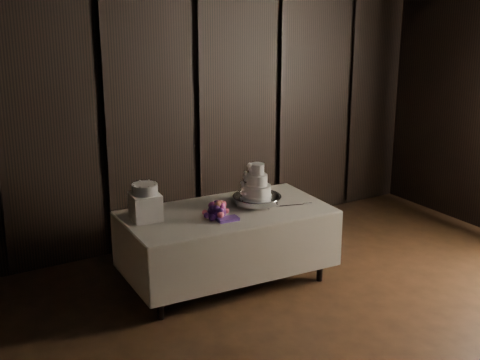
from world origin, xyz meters
The scene contains 8 objects.
room centered at (0.00, 0.00, 1.50)m, with size 6.08×7.08×3.08m.
display_table centered at (-0.41, 2.19, 0.42)m, with size 2.05×1.16×0.76m.
cake_stand centered at (-0.06, 2.21, 0.81)m, with size 0.48×0.48×0.09m, color silver.
wedding_cake centered at (-0.08, 2.19, 0.98)m, with size 0.32×0.27×0.33m.
bouquet centered at (-0.59, 2.08, 0.83)m, with size 0.31×0.41×0.20m, color #E85B73, non-canonical shape.
box_pedestal centered at (-1.17, 2.38, 0.89)m, with size 0.26×0.26×0.25m, color white.
small_cake centered at (-1.17, 2.38, 1.06)m, with size 0.24×0.24×0.09m, color white.
cake_knife centered at (0.19, 2.00, 0.77)m, with size 0.37×0.02×0.01m, color silver.
Camera 1 is at (-3.44, -3.06, 2.91)m, focal length 50.00 mm.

